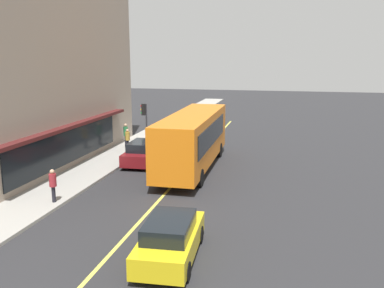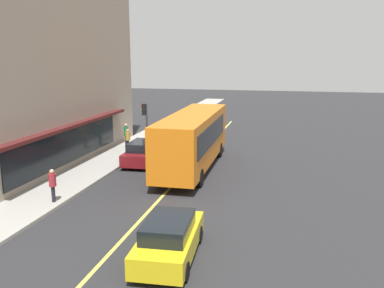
% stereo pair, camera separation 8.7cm
% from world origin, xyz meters
% --- Properties ---
extents(ground, '(120.00, 120.00, 0.00)m').
position_xyz_m(ground, '(0.00, 0.00, 0.00)').
color(ground, '#28282B').
extents(sidewalk, '(80.00, 2.91, 0.15)m').
position_xyz_m(sidewalk, '(0.00, 5.69, 0.07)').
color(sidewalk, '#9E9B93').
rests_on(sidewalk, ground).
extents(lane_centre_stripe, '(36.00, 0.16, 0.01)m').
position_xyz_m(lane_centre_stripe, '(0.00, 0.00, 0.00)').
color(lane_centre_stripe, '#D8D14C').
rests_on(lane_centre_stripe, ground).
extents(bus, '(11.16, 2.70, 3.50)m').
position_xyz_m(bus, '(-1.89, -0.33, 1.99)').
color(bus, orange).
rests_on(bus, ground).
extents(traffic_light, '(0.30, 0.52, 3.20)m').
position_xyz_m(traffic_light, '(3.88, 4.91, 2.53)').
color(traffic_light, '#2D2D33').
rests_on(traffic_light, sidewalk).
extents(car_yellow, '(4.40, 2.06, 1.52)m').
position_xyz_m(car_yellow, '(-13.68, -2.20, 0.74)').
color(car_yellow, yellow).
rests_on(car_yellow, ground).
extents(car_maroon, '(4.39, 2.03, 1.52)m').
position_xyz_m(car_maroon, '(-1.41, 3.17, 0.74)').
color(car_maroon, maroon).
rests_on(car_maroon, ground).
extents(pedestrian_at_corner, '(0.34, 0.34, 1.61)m').
position_xyz_m(pedestrian_at_corner, '(1.41, 5.37, 1.11)').
color(pedestrian_at_corner, black).
rests_on(pedestrian_at_corner, sidewalk).
extents(pedestrian_mid_block, '(0.34, 0.34, 1.62)m').
position_xyz_m(pedestrian_mid_block, '(-9.78, 4.70, 1.12)').
color(pedestrian_mid_block, black).
rests_on(pedestrian_mid_block, sidewalk).
extents(pedestrian_near_storefront, '(0.34, 0.34, 1.81)m').
position_xyz_m(pedestrian_near_storefront, '(2.57, 5.98, 1.24)').
color(pedestrian_near_storefront, black).
rests_on(pedestrian_near_storefront, sidewalk).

